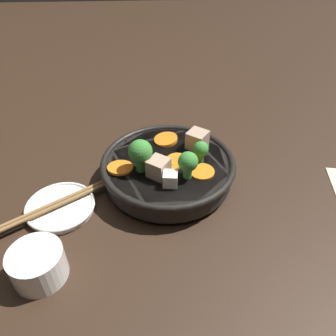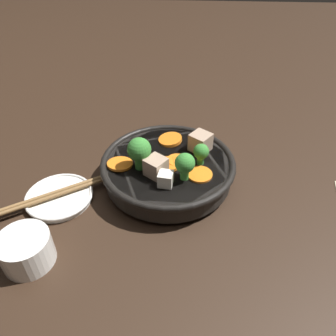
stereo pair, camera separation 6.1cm
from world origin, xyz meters
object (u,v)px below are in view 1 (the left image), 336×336
object	(u,v)px
stirfry_bowl	(168,167)
side_saucer	(60,207)
chopsticks_pair	(59,203)
tea_cup	(38,264)

from	to	relation	value
stirfry_bowl	side_saucer	distance (m)	0.20
chopsticks_pair	tea_cup	bearing A→B (deg)	178.71
side_saucer	chopsticks_pair	world-z (taller)	chopsticks_pair
side_saucer	tea_cup	xyz separation A→B (m)	(-0.13, 0.00, 0.02)
stirfry_bowl	chopsticks_pair	bearing A→B (deg)	108.56
side_saucer	chopsticks_pair	bearing A→B (deg)	0.00
stirfry_bowl	tea_cup	size ratio (longest dim) A/B	3.24
tea_cup	chopsticks_pair	distance (m)	0.13
tea_cup	chopsticks_pair	world-z (taller)	tea_cup
side_saucer	chopsticks_pair	xyz separation A→B (m)	(0.00, 0.00, 0.01)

